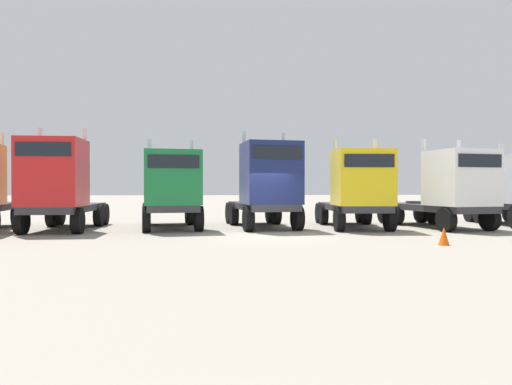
# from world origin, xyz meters

# --- Properties ---
(ground) EXTENTS (200.00, 200.00, 0.00)m
(ground) POSITION_xyz_m (0.00, 0.00, 0.00)
(ground) COLOR gray
(semi_truck_red) EXTENTS (2.61, 6.17, 4.52)m
(semi_truck_red) POSITION_xyz_m (-8.74, 2.45, 2.02)
(semi_truck_red) COLOR #333338
(semi_truck_red) RESTS_ON ground
(semi_truck_green) EXTENTS (3.35, 6.37, 4.09)m
(semi_truck_green) POSITION_xyz_m (-4.00, 3.07, 1.81)
(semi_truck_green) COLOR #333338
(semi_truck_green) RESTS_ON ground
(semi_truck_navy) EXTENTS (3.30, 6.28, 4.49)m
(semi_truck_navy) POSITION_xyz_m (0.32, 3.00, 2.02)
(semi_truck_navy) COLOR #333338
(semi_truck_navy) RESTS_ON ground
(semi_truck_yellow) EXTENTS (2.86, 6.30, 4.14)m
(semi_truck_yellow) POSITION_xyz_m (4.42, 2.56, 1.83)
(semi_truck_yellow) COLOR #333338
(semi_truck_yellow) RESTS_ON ground
(semi_truck_white) EXTENTS (3.53, 6.59, 4.14)m
(semi_truck_white) POSITION_xyz_m (8.63, 2.22, 1.84)
(semi_truck_white) COLOR #333338
(semi_truck_white) RESTS_ON ground
(traffic_cone_mid) EXTENTS (0.36, 0.36, 0.60)m
(traffic_cone_mid) POSITION_xyz_m (5.39, -3.59, 0.30)
(traffic_cone_mid) COLOR #F2590C
(traffic_cone_mid) RESTS_ON ground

